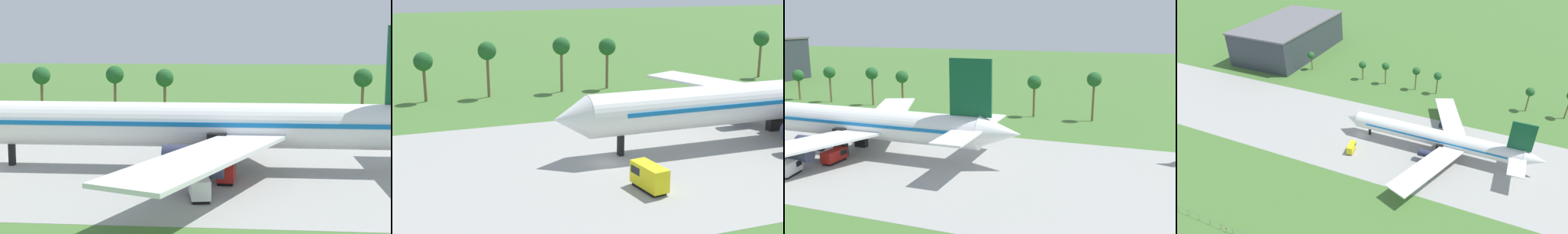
# 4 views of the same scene
# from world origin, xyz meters

# --- Properties ---
(jet_airliner) EXTENTS (69.99, 62.38, 18.35)m
(jet_airliner) POSITION_xyz_m (28.94, 2.09, 5.68)
(jet_airliner) COLOR white
(jet_airliner) RESTS_ON ground_plane
(fuel_truck) EXTENTS (2.73, 4.76, 2.39)m
(fuel_truck) POSITION_xyz_m (28.92, -12.52, 1.29)
(fuel_truck) COLOR black
(fuel_truck) RESTS_ON ground_plane
(catering_van) EXTENTS (2.21, 4.92, 2.24)m
(catering_van) POSITION_xyz_m (31.48, -4.54, 1.22)
(catering_van) COLOR black
(catering_van) RESTS_ON ground_plane
(palm_tree_row) EXTENTS (123.43, 3.60, 12.27)m
(palm_tree_row) POSITION_xyz_m (11.01, 44.00, 8.70)
(palm_tree_row) COLOR brown
(palm_tree_row) RESTS_ON ground_plane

